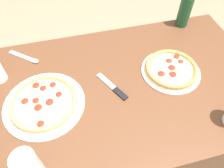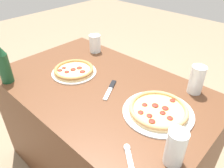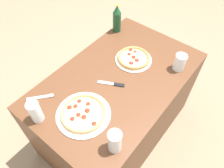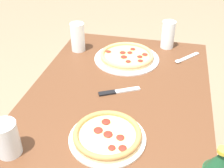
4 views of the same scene
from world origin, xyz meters
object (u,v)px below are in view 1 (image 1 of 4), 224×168
Objects in this scene: spoon at (27,58)px; pizza_margherita at (171,69)px; glass_orange_juice at (30,168)px; pizza_veggie at (44,102)px; knife at (113,87)px; beer_bottle at (186,7)px.

pizza_margherita is at bearing -21.52° from spoon.
pizza_margherita is 0.70m from glass_orange_juice.
glass_orange_juice reaches higher than pizza_veggie.
pizza_veggie is 1.92× the size of knife.
glass_orange_juice is 0.64× the size of beer_bottle.
knife is 1.17× the size of spoon.
spoon is at bearing 102.79° from pizza_veggie.
glass_orange_juice is 0.58m from spoon.
spoon is at bearing 142.50° from knife.
pizza_margherita is 0.81× the size of pizza_veggie.
pizza_margherita is 0.39m from beer_bottle.
knife is at bearing -37.50° from spoon.
pizza_margherita is 0.28m from knife.
glass_orange_juice is (-0.04, -0.28, 0.06)m from pizza_veggie.
glass_orange_juice is at bearing -87.81° from spoon.
beer_bottle is 1.38× the size of knife.
beer_bottle reaches higher than spoon.
beer_bottle is at bearing 37.47° from glass_orange_juice.
beer_bottle is at bearing 24.52° from pizza_veggie.
beer_bottle is at bearing 35.21° from knife.
pizza_margherita reaches higher than spoon.
pizza_veggie is (-0.58, -0.04, -0.00)m from pizza_margherita.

